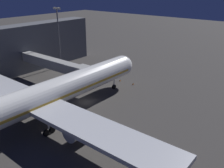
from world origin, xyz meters
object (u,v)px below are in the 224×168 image
Objects in this scene: airliner_at_gate at (37,100)px; jet_bridge at (58,65)px; apron_floodlight_mast at (59,34)px; traffic_cone_nose_port at (133,84)px; traffic_cone_nose_starboard at (120,80)px.

airliner_at_gate is 20.89m from jet_bridge.
jet_bridge is at bearing 137.92° from apron_floodlight_mast.
apron_floodlight_mast is at bearing -46.47° from airliner_at_gate.
apron_floodlight_mast is (12.04, -10.87, 5.37)m from jet_bridge.
traffic_cone_nose_port is at bearing -141.40° from jet_bridge.
airliner_at_gate is 106.56× the size of traffic_cone_nose_port.
apron_floodlight_mast is at bearing 4.01° from traffic_cone_nose_starboard.
airliner_at_gate is 29.01m from traffic_cone_nose_port.
jet_bridge is 20.71m from traffic_cone_nose_port.
traffic_cone_nose_starboard is (4.40, 0.00, 0.00)m from traffic_cone_nose_port.
airliner_at_gate reaches higher than traffic_cone_nose_starboard.
traffic_cone_nose_starboard is at bearing 0.00° from traffic_cone_nose_port.
jet_bridge is at bearing 47.99° from traffic_cone_nose_starboard.
traffic_cone_nose_starboard is (2.20, -28.48, -5.06)m from airliner_at_gate.
apron_floodlight_mast reaches higher than airliner_at_gate.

